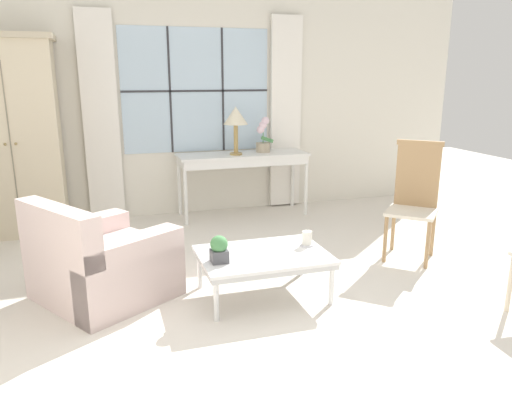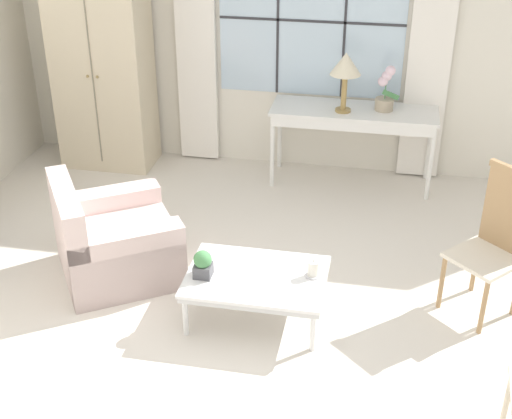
# 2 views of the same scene
# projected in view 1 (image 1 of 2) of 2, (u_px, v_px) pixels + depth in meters

# --- Properties ---
(ground_plane) EXTENTS (14.00, 14.00, 0.00)m
(ground_plane) POSITION_uv_depth(u_px,v_px,m) (279.00, 312.00, 3.74)
(ground_plane) COLOR silver
(wall_back_windowed) EXTENTS (7.20, 0.14, 2.80)m
(wall_back_windowed) POSITION_uv_depth(u_px,v_px,m) (197.00, 102.00, 6.16)
(wall_back_windowed) COLOR silver
(wall_back_windowed) RESTS_ON ground_plane
(armoire) EXTENTS (1.01, 0.60, 2.13)m
(armoire) POSITION_uv_depth(u_px,v_px,m) (14.00, 137.00, 5.34)
(armoire) COLOR beige
(armoire) RESTS_ON ground_plane
(console_table) EXTENTS (1.60, 0.54, 0.78)m
(console_table) POSITION_uv_depth(u_px,v_px,m) (243.00, 160.00, 6.16)
(console_table) COLOR white
(console_table) RESTS_ON ground_plane
(table_lamp) EXTENTS (0.29, 0.29, 0.57)m
(table_lamp) POSITION_uv_depth(u_px,v_px,m) (236.00, 118.00, 5.92)
(table_lamp) COLOR #9E7F47
(table_lamp) RESTS_ON console_table
(potted_orchid) EXTENTS (0.22, 0.18, 0.44)m
(potted_orchid) POSITION_uv_depth(u_px,v_px,m) (263.00, 138.00, 6.20)
(potted_orchid) COLOR tan
(potted_orchid) RESTS_ON console_table
(armchair_upholstered) EXTENTS (1.23, 1.24, 0.81)m
(armchair_upholstered) POSITION_uv_depth(u_px,v_px,m) (101.00, 265.00, 3.92)
(armchair_upholstered) COLOR beige
(armchair_upholstered) RESTS_ON ground_plane
(side_chair_wooden) EXTENTS (0.62, 0.62, 1.12)m
(side_chair_wooden) POSITION_uv_depth(u_px,v_px,m) (415.00, 194.00, 4.76)
(side_chair_wooden) COLOR beige
(side_chair_wooden) RESTS_ON ground_plane
(coffee_table) EXTENTS (1.01, 0.71, 0.36)m
(coffee_table) POSITION_uv_depth(u_px,v_px,m) (263.00, 258.00, 3.93)
(coffee_table) COLOR silver
(coffee_table) RESTS_ON ground_plane
(potted_plant_small) EXTENTS (0.13, 0.13, 0.21)m
(potted_plant_small) POSITION_uv_depth(u_px,v_px,m) (219.00, 249.00, 3.71)
(potted_plant_small) COLOR #4C4C51
(potted_plant_small) RESTS_ON coffee_table
(pillar_candle) EXTENTS (0.11, 0.11, 0.13)m
(pillar_candle) POSITION_uv_depth(u_px,v_px,m) (307.00, 239.00, 4.08)
(pillar_candle) COLOR silver
(pillar_candle) RESTS_ON coffee_table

